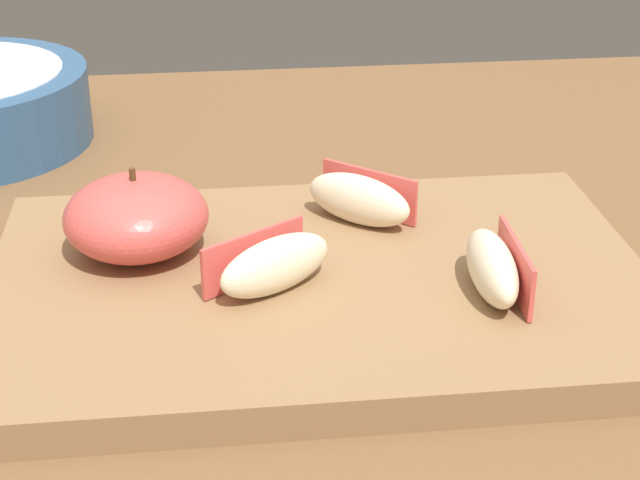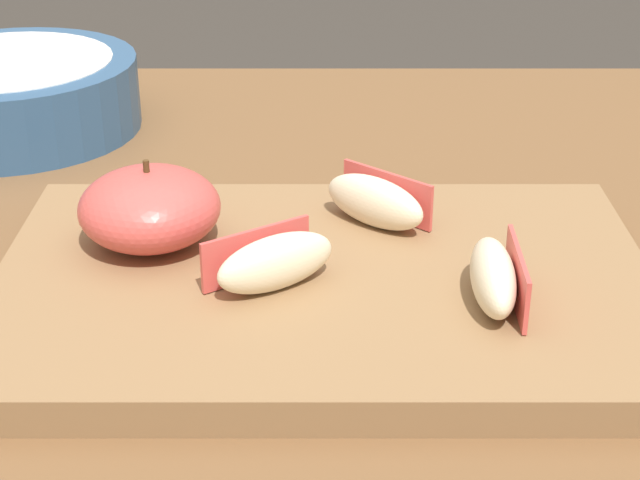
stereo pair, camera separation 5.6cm
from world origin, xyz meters
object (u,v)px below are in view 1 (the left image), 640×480
at_px(cutting_board, 320,288).
at_px(apple_wedge_right, 494,267).
at_px(apple_wedge_middle, 274,264).
at_px(apple_wedge_front, 359,198).
at_px(apple_half_skin_up, 136,217).

relative_size(cutting_board, apple_wedge_right, 5.20).
bearing_deg(apple_wedge_middle, apple_wedge_right, -8.42).
bearing_deg(apple_wedge_right, apple_wedge_front, 120.68).
height_order(apple_half_skin_up, apple_wedge_right, apple_half_skin_up).
height_order(cutting_board, apple_half_skin_up, apple_half_skin_up).
bearing_deg(cutting_board, apple_half_skin_up, 160.33).
bearing_deg(cutting_board, apple_wedge_middle, -147.56).
height_order(cutting_board, apple_wedge_right, apple_wedge_right).
xyz_separation_m(cutting_board, apple_wedge_front, (0.03, 0.06, 0.03)).
bearing_deg(apple_wedge_front, apple_half_skin_up, -168.65).
distance_m(cutting_board, apple_wedge_right, 0.10).
relative_size(cutting_board, apple_wedge_middle, 5.17).
xyz_separation_m(apple_wedge_right, apple_wedge_middle, (-0.12, 0.02, 0.00)).
bearing_deg(apple_half_skin_up, apple_wedge_right, -20.27).
relative_size(apple_wedge_right, apple_wedge_front, 1.03).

